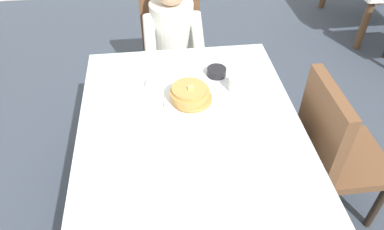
{
  "coord_description": "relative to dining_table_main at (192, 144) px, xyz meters",
  "views": [
    {
      "loc": [
        -0.15,
        -1.25,
        1.98
      ],
      "look_at": [
        0.01,
        0.06,
        0.79
      ],
      "focal_mm": 34.12,
      "sensor_mm": 36.0,
      "label": 1
    }
  ],
  "objects": [
    {
      "name": "ground_plane",
      "position": [
        0.0,
        0.0,
        -0.65
      ],
      "size": [
        14.0,
        14.0,
        0.0
      ],
      "primitive_type": "plane",
      "color": "#3D4756"
    },
    {
      "name": "dining_table_main",
      "position": [
        0.0,
        0.0,
        0.0
      ],
      "size": [
        1.12,
        1.52,
        0.74
      ],
      "color": "silver",
      "rests_on": "ground"
    },
    {
      "name": "chair_diner",
      "position": [
        -0.01,
        1.17,
        -0.12
      ],
      "size": [
        0.44,
        0.45,
        0.93
      ],
      "rotation": [
        0.0,
        0.0,
        3.14
      ],
      "color": "brown",
      "rests_on": "ground"
    },
    {
      "name": "diner_person",
      "position": [
        -0.01,
        1.01,
        0.02
      ],
      "size": [
        0.4,
        0.43,
        1.12
      ],
      "rotation": [
        0.0,
        0.0,
        3.14
      ],
      "color": "silver",
      "rests_on": "ground"
    },
    {
      "name": "chair_right_side",
      "position": [
        0.77,
        0.0,
        -0.12
      ],
      "size": [
        0.45,
        0.44,
        0.93
      ],
      "rotation": [
        0.0,
        0.0,
        -1.57
      ],
      "color": "brown",
      "rests_on": "ground"
    },
    {
      "name": "plate_breakfast",
      "position": [
        0.02,
        0.21,
        0.1
      ],
      "size": [
        0.28,
        0.28,
        0.02
      ],
      "primitive_type": "cylinder",
      "color": "white",
      "rests_on": "dining_table_main"
    },
    {
      "name": "breakfast_stack",
      "position": [
        0.02,
        0.21,
        0.15
      ],
      "size": [
        0.22,
        0.22,
        0.1
      ],
      "color": "tan",
      "rests_on": "plate_breakfast"
    },
    {
      "name": "cup_coffee",
      "position": [
        0.28,
        0.29,
        0.13
      ],
      "size": [
        0.11,
        0.08,
        0.08
      ],
      "color": "white",
      "rests_on": "dining_table_main"
    },
    {
      "name": "bowl_butter",
      "position": [
        0.2,
        0.44,
        0.11
      ],
      "size": [
        0.11,
        0.11,
        0.04
      ],
      "primitive_type": "cylinder",
      "color": "black",
      "rests_on": "dining_table_main"
    },
    {
      "name": "syrup_pitcher",
      "position": [
        -0.19,
        0.38,
        0.13
      ],
      "size": [
        0.08,
        0.08,
        0.07
      ],
      "color": "silver",
      "rests_on": "dining_table_main"
    },
    {
      "name": "fork_left_of_plate",
      "position": [
        -0.17,
        0.19,
        0.09
      ],
      "size": [
        0.03,
        0.18,
        0.0
      ],
      "primitive_type": "cube",
      "rotation": [
        0.0,
        0.0,
        1.67
      ],
      "color": "silver",
      "rests_on": "dining_table_main"
    },
    {
      "name": "knife_right_of_plate",
      "position": [
        0.21,
        0.19,
        0.09
      ],
      "size": [
        0.02,
        0.2,
        0.0
      ],
      "primitive_type": "cube",
      "rotation": [
        0.0,
        0.0,
        1.56
      ],
      "color": "silver",
      "rests_on": "dining_table_main"
    },
    {
      "name": "spoon_near_edge",
      "position": [
        0.04,
        -0.13,
        0.09
      ],
      "size": [
        0.15,
        0.04,
        0.0
      ],
      "primitive_type": "cube",
      "rotation": [
        0.0,
        0.0,
        -0.16
      ],
      "color": "silver",
      "rests_on": "dining_table_main"
    },
    {
      "name": "napkin_folded",
      "position": [
        -0.25,
        0.01,
        0.09
      ],
      "size": [
        0.17,
        0.12,
        0.01
      ],
      "primitive_type": "cube",
      "rotation": [
        0.0,
        0.0,
        -0.02
      ],
      "color": "white",
      "rests_on": "dining_table_main"
    }
  ]
}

